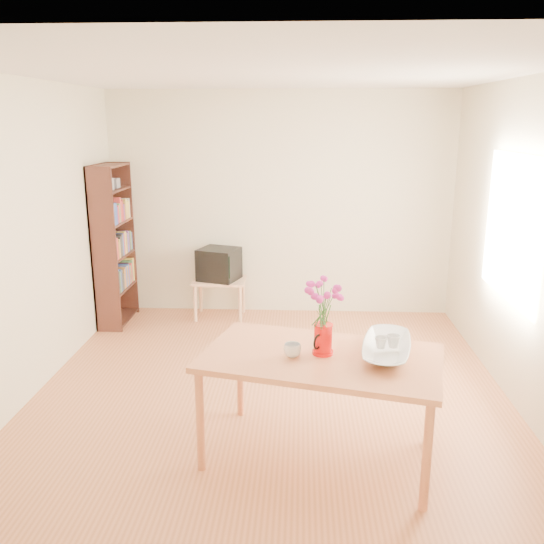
# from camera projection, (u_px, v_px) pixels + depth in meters

# --- Properties ---
(room) EXTENTS (4.50, 4.50, 4.50)m
(room) POSITION_uv_depth(u_px,v_px,m) (274.00, 245.00, 4.56)
(room) COLOR #AE633D
(room) RESTS_ON ground
(table) EXTENTS (1.72, 1.24, 0.75)m
(table) POSITION_uv_depth(u_px,v_px,m) (321.00, 365.00, 3.83)
(table) COLOR #C46C43
(table) RESTS_ON ground
(tv_stand) EXTENTS (0.60, 0.45, 0.46)m
(tv_stand) POSITION_uv_depth(u_px,v_px,m) (220.00, 285.00, 6.73)
(tv_stand) COLOR tan
(tv_stand) RESTS_ON ground
(bookshelf) EXTENTS (0.28, 0.70, 1.80)m
(bookshelf) POSITION_uv_depth(u_px,v_px,m) (114.00, 251.00, 6.45)
(bookshelf) COLOR black
(bookshelf) RESTS_ON ground
(pitcher) EXTENTS (0.14, 0.20, 0.21)m
(pitcher) POSITION_uv_depth(u_px,v_px,m) (323.00, 340.00, 3.81)
(pitcher) COLOR red
(pitcher) RESTS_ON table
(flowers) EXTENTS (0.24, 0.24, 0.34)m
(flowers) POSITION_uv_depth(u_px,v_px,m) (324.00, 301.00, 3.74)
(flowers) COLOR #F539BA
(flowers) RESTS_ON pitcher
(mug) EXTENTS (0.14, 0.14, 0.09)m
(mug) POSITION_uv_depth(u_px,v_px,m) (292.00, 350.00, 3.78)
(mug) COLOR white
(mug) RESTS_ON table
(bowl) EXTENTS (0.55, 0.55, 0.44)m
(bowl) POSITION_uv_depth(u_px,v_px,m) (388.00, 322.00, 3.79)
(bowl) COLOR white
(bowl) RESTS_ON table
(teacup_a) EXTENTS (0.09, 0.09, 0.07)m
(teacup_a) POSITION_uv_depth(u_px,v_px,m) (382.00, 328.00, 3.80)
(teacup_a) COLOR white
(teacup_a) RESTS_ON bowl
(teacup_b) EXTENTS (0.09, 0.09, 0.07)m
(teacup_b) POSITION_uv_depth(u_px,v_px,m) (394.00, 327.00, 3.82)
(teacup_b) COLOR white
(teacup_b) RESTS_ON bowl
(television) EXTENTS (0.52, 0.51, 0.37)m
(television) POSITION_uv_depth(u_px,v_px,m) (219.00, 263.00, 6.67)
(television) COLOR black
(television) RESTS_ON tv_stand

